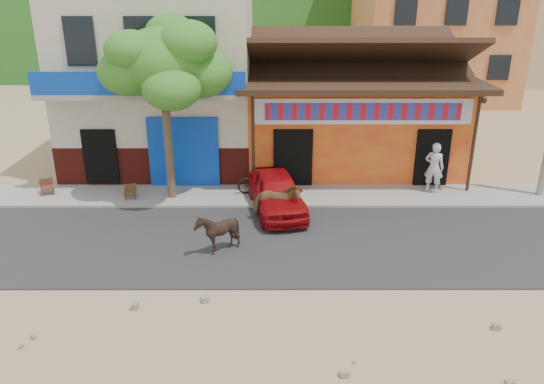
{
  "coord_description": "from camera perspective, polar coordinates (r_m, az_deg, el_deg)",
  "views": [
    {
      "loc": [
        -1.17,
        -11.16,
        7.01
      ],
      "look_at": [
        -1.15,
        3.0,
        1.4
      ],
      "focal_mm": 35.0,
      "sensor_mm": 36.0,
      "label": 1
    }
  ],
  "objects": [
    {
      "name": "tree",
      "position": [
        17.74,
        -11.34,
        8.53
      ],
      "size": [
        3.0,
        3.0,
        6.0
      ],
      "primitive_type": null,
      "color": "#2D721E",
      "rests_on": "sidewalk"
    },
    {
      "name": "cow_dark",
      "position": [
        14.63,
        -5.91,
        -4.32
      ],
      "size": [
        1.22,
        1.11,
        1.2
      ],
      "primitive_type": "imported",
      "rotation": [
        0.0,
        0.0,
        -1.71
      ],
      "color": "black",
      "rests_on": "road"
    },
    {
      "name": "sidewalk",
      "position": [
        18.55,
        3.55,
        -0.43
      ],
      "size": [
        60.0,
        2.0,
        0.12
      ],
      "primitive_type": "cube",
      "color": "gray",
      "rests_on": "ground"
    },
    {
      "name": "apartment_rear",
      "position": [
        45.45,
        26.11,
        17.02
      ],
      "size": [
        8.0,
        8.0,
        10.0
      ],
      "primitive_type": "cube",
      "color": "tan",
      "rests_on": "ground"
    },
    {
      "name": "scooter",
      "position": [
        18.54,
        -1.08,
        1.3
      ],
      "size": [
        1.83,
        0.98,
        0.91
      ],
      "primitive_type": "imported",
      "rotation": [
        0.0,
        0.0,
        1.8
      ],
      "color": "black",
      "rests_on": "sidewalk"
    },
    {
      "name": "cow_tan",
      "position": [
        16.36,
        0.46,
        -1.2
      ],
      "size": [
        1.52,
        0.75,
        1.26
      ],
      "primitive_type": "imported",
      "rotation": [
        0.0,
        0.0,
        1.52
      ],
      "color": "brown",
      "rests_on": "road"
    },
    {
      "name": "apartment_front",
      "position": [
        36.62,
        17.04,
        19.16
      ],
      "size": [
        9.0,
        9.0,
        12.0
      ],
      "primitive_type": "cube",
      "color": "#CC723F",
      "rests_on": "ground"
    },
    {
      "name": "cafe_chair_left",
      "position": [
        18.66,
        -15.07,
        0.59
      ],
      "size": [
        0.47,
        0.47,
        0.87
      ],
      "primitive_type": null,
      "rotation": [
        0.0,
        0.0,
        0.18
      ],
      "color": "#453117",
      "rests_on": "sidewalk"
    },
    {
      "name": "road",
      "position": [
        15.39,
        4.32,
        -5.47
      ],
      "size": [
        60.0,
        5.0,
        0.04
      ],
      "primitive_type": "cube",
      "color": "#28282B",
      "rests_on": "ground"
    },
    {
      "name": "ground",
      "position": [
        13.23,
        5.09,
        -10.48
      ],
      "size": [
        120.0,
        120.0,
        0.0
      ],
      "primitive_type": "plane",
      "color": "#9E825B",
      "rests_on": "ground"
    },
    {
      "name": "cafe_chair_right",
      "position": [
        19.99,
        -23.13,
        1.11
      ],
      "size": [
        0.6,
        0.6,
        0.96
      ],
      "primitive_type": null,
      "rotation": [
        0.0,
        0.0,
        0.46
      ],
      "color": "#53281B",
      "rests_on": "sidewalk"
    },
    {
      "name": "cafe_building",
      "position": [
        21.88,
        -11.73,
        11.95
      ],
      "size": [
        7.0,
        6.0,
        7.0
      ],
      "primitive_type": "cube",
      "color": "beige",
      "rests_on": "ground"
    },
    {
      "name": "red_car",
      "position": [
        17.16,
        0.5,
        -0.03
      ],
      "size": [
        2.19,
        3.98,
        1.28
      ],
      "primitive_type": "imported",
      "rotation": [
        0.0,
        0.0,
        0.19
      ],
      "color": "#A80C10",
      "rests_on": "road"
    },
    {
      "name": "dance_club",
      "position": [
        22.02,
        8.29,
        7.71
      ],
      "size": [
        8.0,
        6.0,
        3.6
      ],
      "primitive_type": "cube",
      "color": "orange",
      "rests_on": "ground"
    },
    {
      "name": "pedestrian",
      "position": [
        19.3,
        17.04,
        2.55
      ],
      "size": [
        0.77,
        0.66,
        1.8
      ],
      "primitive_type": "imported",
      "rotation": [
        0.0,
        0.0,
        2.72
      ],
      "color": "silver",
      "rests_on": "sidewalk"
    }
  ]
}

